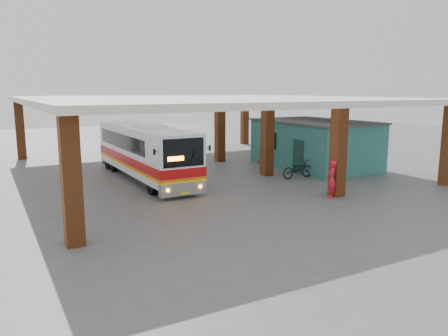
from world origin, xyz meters
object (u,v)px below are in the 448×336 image
pedestrian (331,179)px  motorcycle (298,169)px  coach_bus (145,151)px  red_chair (263,159)px

pedestrian → motorcycle: bearing=-146.4°
coach_bus → motorcycle: bearing=-27.4°
coach_bus → pedestrian: size_ratio=6.21×
coach_bus → motorcycle: size_ratio=5.37×
red_chair → pedestrian: bearing=-95.0°
motorcycle → pedestrian: bearing=160.2°
motorcycle → coach_bus: bearing=62.5°
motorcycle → pedestrian: 4.86m
motorcycle → red_chair: (0.92, 5.02, -0.20)m
motorcycle → red_chair: motorcycle is taller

